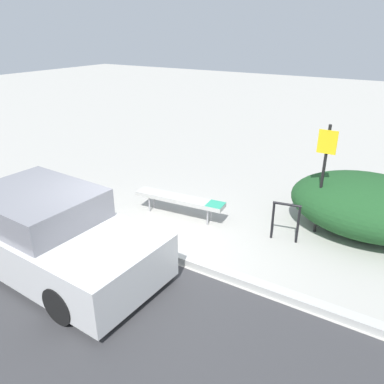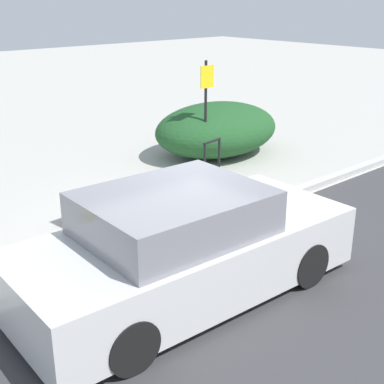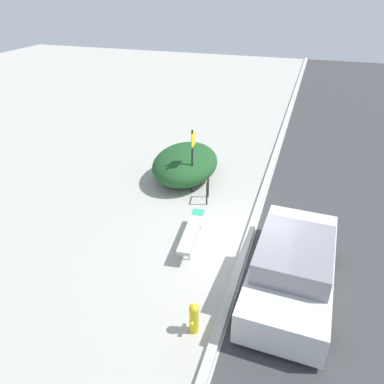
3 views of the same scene
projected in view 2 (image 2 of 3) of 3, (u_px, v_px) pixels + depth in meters
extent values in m
plane|color=#ADAAA3|center=(191.00, 233.00, 8.50)|extent=(60.00, 60.00, 0.00)
cube|color=#B7B7B2|center=(191.00, 230.00, 8.48)|extent=(60.00, 0.20, 0.13)
cylinder|color=#99999E|center=(89.00, 215.00, 8.73)|extent=(0.04, 0.04, 0.38)
cylinder|color=#99999E|center=(156.00, 192.00, 9.75)|extent=(0.04, 0.04, 0.38)
cylinder|color=#99999E|center=(82.00, 212.00, 8.86)|extent=(0.04, 0.04, 0.38)
cylinder|color=#99999E|center=(148.00, 189.00, 9.88)|extent=(0.04, 0.04, 0.38)
cube|color=#B2B2AD|center=(120.00, 188.00, 9.22)|extent=(2.15, 0.58, 0.10)
cube|color=teal|center=(157.00, 174.00, 9.81)|extent=(0.39, 0.40, 0.01)
cylinder|color=black|center=(205.00, 163.00, 10.68)|extent=(0.05, 0.05, 0.80)
cylinder|color=black|center=(219.00, 158.00, 11.05)|extent=(0.05, 0.05, 0.80)
cylinder|color=black|center=(212.00, 141.00, 10.72)|extent=(0.55, 0.15, 0.05)
cylinder|color=black|center=(206.00, 116.00, 11.36)|extent=(0.06, 0.06, 2.30)
cube|color=yellow|center=(207.00, 77.00, 11.05)|extent=(0.36, 0.02, 0.46)
ellipsoid|color=#1E4C23|center=(217.00, 129.00, 12.49)|extent=(3.19, 2.32, 1.22)
cylinder|color=black|center=(221.00, 224.00, 8.12)|extent=(0.61, 0.20, 0.60)
cylinder|color=black|center=(308.00, 265.00, 6.89)|extent=(0.61, 0.20, 0.60)
cylinder|color=black|center=(56.00, 280.00, 6.52)|extent=(0.61, 0.20, 0.60)
cylinder|color=black|center=(131.00, 346.00, 5.30)|extent=(0.61, 0.20, 0.60)
cube|color=silver|center=(186.00, 257.00, 6.63)|extent=(4.44, 2.00, 0.77)
cube|color=gray|center=(174.00, 213.00, 6.31)|extent=(2.16, 1.72, 0.54)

